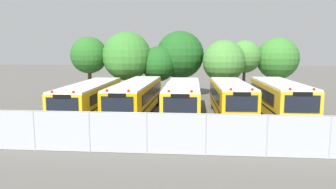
# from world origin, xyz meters

# --- Properties ---
(ground_plane) EXTENTS (160.00, 160.00, 0.00)m
(ground_plane) POSITION_xyz_m (0.00, 0.00, 0.00)
(ground_plane) COLOR #595651
(school_bus_0) EXTENTS (2.74, 11.28, 2.52)m
(school_bus_0) POSITION_xyz_m (-7.26, 0.06, 1.33)
(school_bus_0) COLOR yellow
(school_bus_0) RESTS_ON ground_plane
(school_bus_1) EXTENTS (2.65, 11.62, 2.65)m
(school_bus_1) POSITION_xyz_m (-3.60, 0.17, 1.40)
(school_bus_1) COLOR #EAA80C
(school_bus_1) RESTS_ON ground_plane
(school_bus_2) EXTENTS (2.60, 10.57, 2.62)m
(school_bus_2) POSITION_xyz_m (0.04, -0.03, 1.38)
(school_bus_2) COLOR yellow
(school_bus_2) RESTS_ON ground_plane
(school_bus_3) EXTENTS (2.68, 9.69, 2.69)m
(school_bus_3) POSITION_xyz_m (3.65, 0.08, 1.42)
(school_bus_3) COLOR yellow
(school_bus_3) RESTS_ON ground_plane
(school_bus_4) EXTENTS (2.66, 9.81, 2.77)m
(school_bus_4) POSITION_xyz_m (7.22, -0.08, 1.46)
(school_bus_4) COLOR yellow
(school_bus_4) RESTS_ON ground_plane
(tree_0) EXTENTS (3.77, 3.77, 6.36)m
(tree_0) POSITION_xyz_m (-10.05, 7.93, 4.47)
(tree_0) COLOR #4C3823
(tree_0) RESTS_ON ground_plane
(tree_1) EXTENTS (5.01, 5.01, 6.88)m
(tree_1) POSITION_xyz_m (-6.16, 7.96, 4.38)
(tree_1) COLOR #4C3823
(tree_1) RESTS_ON ground_plane
(tree_2) EXTENTS (3.63, 3.63, 5.39)m
(tree_2) POSITION_xyz_m (-2.97, 8.52, 3.54)
(tree_2) COLOR #4C3823
(tree_2) RESTS_ON ground_plane
(tree_3) EXTENTS (5.10, 5.10, 7.04)m
(tree_3) POSITION_xyz_m (-0.58, 9.90, 4.47)
(tree_3) COLOR #4C3823
(tree_3) RESTS_ON ground_plane
(tree_4) EXTENTS (4.29, 4.29, 6.02)m
(tree_4) POSITION_xyz_m (3.86, 8.32, 3.84)
(tree_4) COLOR #4C3823
(tree_4) RESTS_ON ground_plane
(tree_5) EXTENTS (3.76, 3.47, 6.05)m
(tree_5) POSITION_xyz_m (6.00, 10.32, 4.24)
(tree_5) COLOR #4C3823
(tree_5) RESTS_ON ground_plane
(tree_6) EXTENTS (4.47, 4.47, 6.34)m
(tree_6) POSITION_xyz_m (9.69, 10.78, 4.06)
(tree_6) COLOR #4C3823
(tree_6) RESTS_ON ground_plane
(chainlink_fence) EXTENTS (19.80, 0.07, 2.05)m
(chainlink_fence) POSITION_xyz_m (0.07, -9.19, 1.06)
(chainlink_fence) COLOR #9EA0A3
(chainlink_fence) RESTS_ON ground_plane
(traffic_cone) EXTENTS (0.39, 0.39, 0.51)m
(traffic_cone) POSITION_xyz_m (-1.77, -8.44, 0.25)
(traffic_cone) COLOR #EA5914
(traffic_cone) RESTS_ON ground_plane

